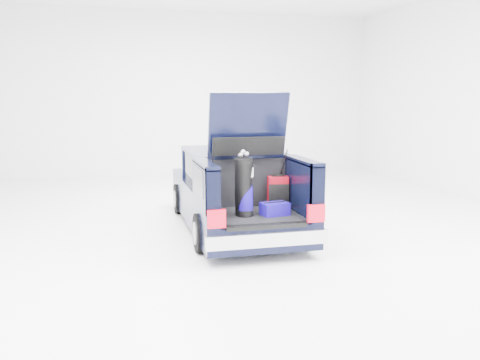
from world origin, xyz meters
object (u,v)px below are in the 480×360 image
object	(u,v)px
car	(232,191)
blue_golf_bag	(245,191)
red_suitcase	(278,192)
blue_duffel	(275,209)
black_golf_bag	(244,187)

from	to	relation	value
car	blue_golf_bag	bearing A→B (deg)	-96.15
blue_golf_bag	red_suitcase	bearing A→B (deg)	35.27
car	red_suitcase	xyz separation A→B (m)	(0.50, -1.19, 0.18)
car	blue_duffel	world-z (taller)	car
red_suitcase	blue_duffel	distance (m)	0.61
car	blue_golf_bag	size ratio (longest dim) A/B	5.51
car	blue_duffel	xyz separation A→B (m)	(0.27, -1.74, 0.03)
blue_golf_bag	black_golf_bag	bearing A→B (deg)	132.95
red_suitcase	blue_golf_bag	bearing A→B (deg)	-137.48
red_suitcase	blue_duffel	size ratio (longest dim) A/B	1.19
red_suitcase	black_golf_bag	distance (m)	0.87
red_suitcase	black_golf_bag	world-z (taller)	black_golf_bag
car	blue_duffel	distance (m)	1.76
blue_duffel	black_golf_bag	bearing A→B (deg)	161.19
black_golf_bag	blue_golf_bag	distance (m)	0.07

